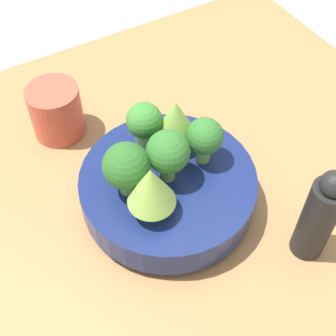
{
  "coord_description": "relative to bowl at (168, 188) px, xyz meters",
  "views": [
    {
      "loc": [
        -0.33,
        0.24,
        0.61
      ],
      "look_at": [
        0.02,
        0.04,
        0.11
      ],
      "focal_mm": 50.0,
      "sensor_mm": 36.0,
      "label": 1
    }
  ],
  "objects": [
    {
      "name": "broccoli_floret_center",
      "position": [
        0.0,
        -0.0,
        0.08
      ],
      "size": [
        0.06,
        0.06,
        0.08
      ],
      "color": "#609347",
      "rests_on": "bowl"
    },
    {
      "name": "romanesco_piece_far",
      "position": [
        -0.04,
        0.05,
        0.08
      ],
      "size": [
        0.06,
        0.06,
        0.09
      ],
      "color": "#6BA34C",
      "rests_on": "bowl"
    },
    {
      "name": "ground_plane",
      "position": [
        -0.02,
        -0.04,
        -0.07
      ],
      "size": [
        6.0,
        6.0,
        0.0
      ],
      "primitive_type": "plane",
      "color": "#ADA89E"
    },
    {
      "name": "bowl",
      "position": [
        0.0,
        0.0,
        0.0
      ],
      "size": [
        0.25,
        0.25,
        0.06
      ],
      "color": "navy",
      "rests_on": "table"
    },
    {
      "name": "broccoli_floret_front",
      "position": [
        0.0,
        -0.06,
        0.07
      ],
      "size": [
        0.05,
        0.05,
        0.07
      ],
      "color": "#6BA34C",
      "rests_on": "bowl"
    },
    {
      "name": "romanesco_piece_near",
      "position": [
        0.04,
        -0.03,
        0.08
      ],
      "size": [
        0.05,
        0.05,
        0.09
      ],
      "color": "#6BA34C",
      "rests_on": "bowl"
    },
    {
      "name": "cup",
      "position": [
        0.22,
        0.08,
        0.01
      ],
      "size": [
        0.09,
        0.09,
        0.09
      ],
      "color": "#C64C38",
      "rests_on": "table"
    },
    {
      "name": "broccoli_floret_right",
      "position": [
        0.07,
        -0.0,
        0.07
      ],
      "size": [
        0.05,
        0.05,
        0.08
      ],
      "color": "#7AB256",
      "rests_on": "bowl"
    },
    {
      "name": "table",
      "position": [
        -0.02,
        -0.04,
        -0.05
      ],
      "size": [
        0.9,
        0.89,
        0.03
      ],
      "color": "#9E7042",
      "rests_on": "ground_plane"
    },
    {
      "name": "pepper_mill",
      "position": [
        -0.16,
        -0.13,
        0.04
      ],
      "size": [
        0.04,
        0.04,
        0.16
      ],
      "color": "black",
      "rests_on": "table"
    },
    {
      "name": "broccoli_floret_back",
      "position": [
        0.01,
        0.06,
        0.07
      ],
      "size": [
        0.06,
        0.06,
        0.08
      ],
      "color": "#6BA34C",
      "rests_on": "bowl"
    }
  ]
}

